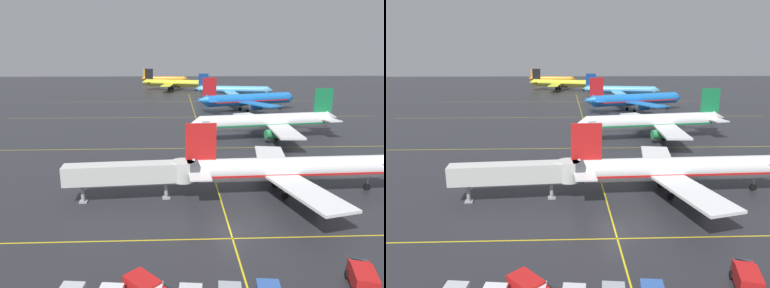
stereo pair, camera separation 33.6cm
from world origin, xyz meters
TOP-DOWN VIEW (x-y plane):
  - ground_plane at (0.00, 0.00)m, footprint 600.00×600.00m
  - airliner_front_gate at (10.52, 11.46)m, footprint 34.96×30.17m
  - airliner_second_row at (15.97, 46.98)m, footprint 38.85×33.15m
  - airliner_third_row at (19.60, 90.16)m, footprint 39.02×33.37m
  - airliner_far_left_stand at (20.24, 128.97)m, footprint 36.50×31.08m
  - airliner_far_right_stand at (-8.29, 167.97)m, footprint 37.71×32.26m
  - airliner_distant_taxiway at (-14.91, 213.27)m, footprint 33.05×28.29m
  - taxiway_markings at (0.00, 58.12)m, footprint 122.55×176.36m
  - service_truck_catering at (10.10, -11.37)m, footprint 2.98×4.44m
  - jet_bridge at (-11.27, 9.71)m, footprint 19.00×4.36m

SIDE VIEW (x-z plane):
  - ground_plane at x=0.00m, z-range 0.00..0.00m
  - taxiway_markings at x=0.00m, z-range 0.00..0.01m
  - service_truck_catering at x=10.10m, z-range 0.13..2.23m
  - airliner_distant_taxiway at x=-14.91m, z-range -1.63..8.64m
  - airliner_front_gate at x=10.52m, z-range -1.72..9.15m
  - airliner_far_left_stand at x=20.24m, z-range -1.80..9.58m
  - jet_bridge at x=-11.27m, z-range 1.27..6.85m
  - airliner_far_right_stand at x=-8.29m, z-range -1.91..10.13m
  - airliner_second_row at x=15.97m, z-range -1.92..10.18m
  - airliner_third_row at x=19.60m, z-range -1.97..10.48m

